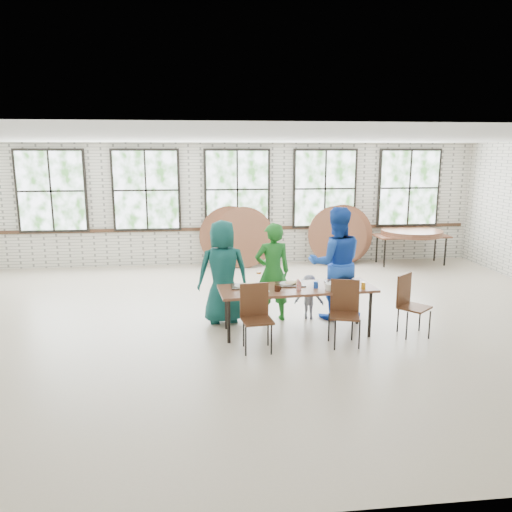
{
  "coord_description": "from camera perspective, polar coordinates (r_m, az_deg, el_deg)",
  "views": [
    {
      "loc": [
        -0.95,
        -7.85,
        2.81
      ],
      "look_at": [
        0.0,
        0.4,
        1.05
      ],
      "focal_mm": 35.0,
      "sensor_mm": 36.0,
      "label": 1
    }
  ],
  "objects": [
    {
      "name": "chair_near_right",
      "position": [
        7.49,
        10.08,
        -5.73
      ],
      "size": [
        0.51,
        0.5,
        0.95
      ],
      "rotation": [
        0.0,
        0.0,
        -0.27
      ],
      "color": "#4D2C19",
      "rests_on": "ground"
    },
    {
      "name": "chair_spare",
      "position": [
        8.08,
        17.08,
        -4.77
      ],
      "size": [
        0.58,
        0.58,
        0.95
      ],
      "rotation": [
        0.0,
        0.0,
        0.7
      ],
      "color": "#4D2C19",
      "rests_on": "ground"
    },
    {
      "name": "dining_table",
      "position": [
        7.76,
        4.7,
        -3.95
      ],
      "size": [
        2.45,
        0.98,
        0.74
      ],
      "rotation": [
        0.0,
        0.0,
        0.08
      ],
      "color": "brown",
      "rests_on": "ground"
    },
    {
      "name": "toddler",
      "position": [
        8.52,
        6.08,
        -4.67
      ],
      "size": [
        0.55,
        0.42,
        0.76
      ],
      "primitive_type": "imported",
      "rotation": [
        0.0,
        0.0,
        2.83
      ],
      "color": "#13163C",
      "rests_on": "ground"
    },
    {
      "name": "tabletop_clutter",
      "position": [
        7.75,
        5.45,
        -3.39
      ],
      "size": [
        2.03,
        0.62,
        0.11
      ],
      "color": "black",
      "rests_on": "dining_table"
    },
    {
      "name": "chair_near_left",
      "position": [
        7.17,
        -0.04,
        -6.33
      ],
      "size": [
        0.46,
        0.45,
        0.95
      ],
      "rotation": [
        0.0,
        0.0,
        0.12
      ],
      "color": "#4D2C19",
      "rests_on": "ground"
    },
    {
      "name": "adult_green",
      "position": [
        8.29,
        1.9,
        -1.87
      ],
      "size": [
        0.65,
        0.47,
        1.66
      ],
      "primitive_type": "imported",
      "rotation": [
        0.0,
        0.0,
        3.27
      ],
      "color": "#1D7024",
      "rests_on": "ground"
    },
    {
      "name": "adult_blue",
      "position": [
        8.48,
        9.1,
        -0.84
      ],
      "size": [
        0.96,
        0.77,
        1.9
      ],
      "primitive_type": "imported",
      "rotation": [
        0.0,
        0.0,
        3.09
      ],
      "color": "blue",
      "rests_on": "ground"
    },
    {
      "name": "adult_teal",
      "position": [
        8.21,
        -3.8,
        -1.82
      ],
      "size": [
        0.89,
        0.62,
        1.72
      ],
      "primitive_type": "imported",
      "rotation": [
        0.0,
        0.0,
        3.24
      ],
      "color": "#16534E",
      "rests_on": "ground"
    },
    {
      "name": "storage_table",
      "position": [
        13.07,
        17.33,
        2.07
      ],
      "size": [
        1.81,
        0.78,
        0.74
      ],
      "rotation": [
        0.0,
        0.0,
        0.02
      ],
      "color": "brown",
      "rests_on": "ground"
    },
    {
      "name": "round_tops_stacked",
      "position": [
        13.06,
        17.36,
        2.58
      ],
      "size": [
        1.5,
        1.5,
        0.13
      ],
      "color": "brown",
      "rests_on": "storage_table"
    },
    {
      "name": "round_tops_leaning",
      "position": [
        12.39,
        3.82,
        2.29
      ],
      "size": [
        4.36,
        0.47,
        1.49
      ],
      "color": "brown",
      "rests_on": "ground"
    },
    {
      "name": "room",
      "position": [
        12.36,
        -2.15,
        7.4
      ],
      "size": [
        12.0,
        12.0,
        12.0
      ],
      "color": "#C2B09A",
      "rests_on": "ground"
    }
  ]
}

